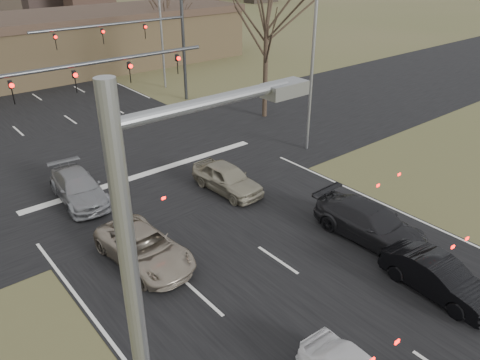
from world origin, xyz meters
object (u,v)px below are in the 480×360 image
Objects in this scene: building at (28,47)px; streetlight_right_near at (311,55)px; car_charcoal_sedan at (371,223)px; car_grey_ahead at (78,187)px; mast_arm_near at (29,100)px; car_silver_suv at (144,248)px; car_silver_ahead at (227,178)px; mast_arm_far at (150,38)px; streetlight_right_far at (159,19)px; car_black_hatch at (438,277)px.

streetlight_right_near is at bearing -76.31° from building.
car_charcoal_sedan reaches higher than car_grey_ahead.
car_silver_suv is (1.23, -6.84, -4.43)m from mast_arm_near.
car_silver_ahead is (0.02, -29.23, -1.97)m from building.
streetlight_right_near is at bearing -78.53° from mast_arm_far.
car_silver_ahead is (7.25, -4.23, -4.37)m from mast_arm_near.
car_silver_ahead is (6.02, -3.73, 0.03)m from car_grey_ahead.
streetlight_right_far is 2.18× the size of car_grey_ahead.
car_silver_suv is at bearing -163.32° from streetlight_right_near.
streetlight_right_near is 13.96m from car_grey_ahead.
mast_arm_far is at bearing 86.43° from car_black_hatch.
car_silver_suv is 1.13× the size of car_silver_ahead.
mast_arm_far reaches higher than car_silver_ahead.
building is 3.81× the size of mast_arm_far.
streetlight_right_far is at bearing 65.68° from car_silver_ahead.
mast_arm_near is at bearing 127.46° from car_charcoal_sedan.
car_grey_ahead is at bearing 86.32° from car_silver_suv.
car_grey_ahead is at bearing 124.75° from car_charcoal_sedan.
car_charcoal_sedan reaches higher than car_silver_ahead.
car_black_hatch is at bearing -102.36° from streetlight_right_far.
car_charcoal_sedan is 1.22× the size of car_silver_ahead.
mast_arm_far is 13.28m from streetlight_right_near.
streetlight_right_near is (2.64, -13.00, 0.57)m from mast_arm_far.
mast_arm_near is at bearing 167.95° from streetlight_right_near.
building is 3.50× the size of mast_arm_near.
mast_arm_far is (11.41, 10.00, -0.06)m from mast_arm_near.
car_grey_ahead is at bearing 119.75° from car_black_hatch.
mast_arm_far is at bearing 55.16° from car_silver_suv.
mast_arm_near is 14.38m from streetlight_right_near.
mast_arm_far is 20.16m from car_silver_suv.
car_charcoal_sedan is at bearing -120.21° from streetlight_right_near.
mast_arm_far is 2.22× the size of car_charcoal_sedan.
car_charcoal_sedan is at bearing -95.83° from mast_arm_far.
car_black_hatch reaches higher than car_silver_suv.
mast_arm_far is 2.76× the size of car_black_hatch.
car_silver_ahead is at bearing -30.26° from mast_arm_near.
building is 29.29m from car_silver_ahead.
streetlight_right_far is 20.24m from car_silver_ahead.
mast_arm_near is at bearing 162.62° from car_grey_ahead.
car_grey_ahead is (-6.00, -25.50, -2.00)m from building.
car_black_hatch is (1.00, -39.84, -2.00)m from building.
building is 36.36m from car_charcoal_sedan.
mast_arm_far is (4.18, -15.00, 2.35)m from building.
car_silver_suv is 6.34m from car_grey_ahead.
mast_arm_near and mast_arm_far have the same top height.
mast_arm_far is 2.71× the size of car_silver_ahead.
streetlight_right_near is at bearing 13.00° from car_silver_suv.
mast_arm_far reaches higher than building.
car_silver_suv is at bearing -121.16° from mast_arm_far.
streetlight_right_near is (6.82, -28.00, 2.92)m from building.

